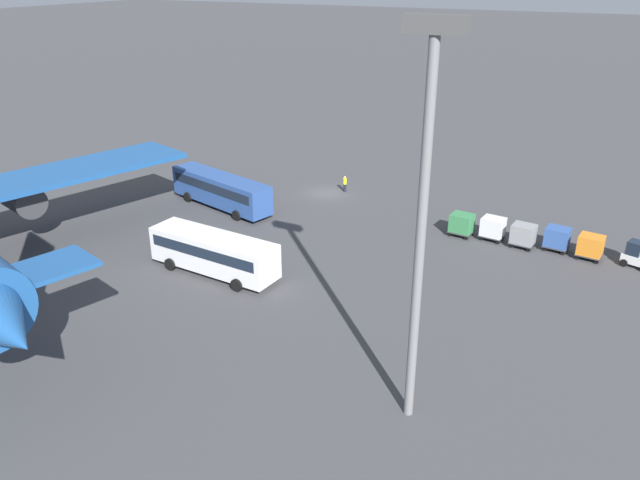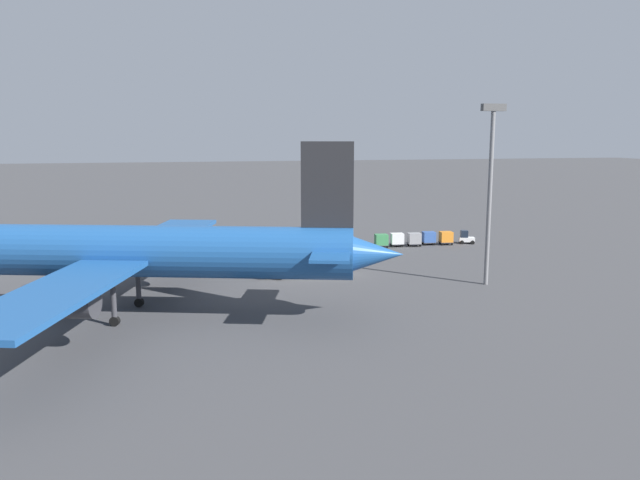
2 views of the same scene
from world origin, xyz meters
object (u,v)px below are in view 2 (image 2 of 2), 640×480
at_px(cargo_cart_white, 397,239).
at_px(cargo_cart_green, 381,240).
at_px(shuttle_bus_far, 306,261).
at_px(airplane, 107,252).
at_px(shuttle_bus_near, 230,246).
at_px(cargo_cart_grey, 414,239).
at_px(baggage_tug, 466,238).
at_px(cargo_cart_blue, 429,237).
at_px(worker_person, 282,239).
at_px(cargo_cart_orange, 446,237).

relative_size(cargo_cart_white, cargo_cart_green, 1.00).
distance_m(shuttle_bus_far, cargo_cart_white, 24.47).
bearing_deg(airplane, cargo_cart_white, -127.18).
bearing_deg(shuttle_bus_near, cargo_cart_grey, -157.29).
height_order(baggage_tug, cargo_cart_blue, baggage_tug).
bearing_deg(cargo_cart_grey, cargo_cart_green, 0.09).
height_order(shuttle_bus_near, cargo_cart_white, shuttle_bus_near).
height_order(shuttle_bus_far, cargo_cart_grey, shuttle_bus_far).
distance_m(cargo_cart_blue, cargo_cart_green, 8.10).
relative_size(cargo_cart_grey, cargo_cart_green, 1.00).
relative_size(shuttle_bus_far, worker_person, 6.36).
bearing_deg(cargo_cart_orange, cargo_cart_white, -1.67).
height_order(baggage_tug, worker_person, baggage_tug).
distance_m(shuttle_bus_far, baggage_tug, 33.94).
bearing_deg(worker_person, cargo_cart_orange, 166.97).
relative_size(worker_person, cargo_cart_orange, 0.80).
distance_m(worker_person, cargo_cart_green, 15.60).
height_order(shuttle_bus_near, cargo_cart_green, shuttle_bus_near).
relative_size(baggage_tug, cargo_cart_green, 1.23).
bearing_deg(shuttle_bus_far, baggage_tug, -146.42).
bearing_deg(shuttle_bus_near, airplane, 75.52).
bearing_deg(shuttle_bus_far, cargo_cart_white, -133.05).
bearing_deg(cargo_cart_green, baggage_tug, -178.22).
relative_size(airplane, shuttle_bus_near, 4.40).
distance_m(airplane, cargo_cart_green, 46.97).
bearing_deg(worker_person, shuttle_bus_far, 87.80).
height_order(airplane, cargo_cart_blue, airplane).
distance_m(shuttle_bus_near, cargo_cart_grey, 29.06).
bearing_deg(baggage_tug, airplane, 45.81).
xyz_separation_m(shuttle_bus_near, shuttle_bus_far, (-8.14, 12.27, -0.05)).
distance_m(shuttle_bus_near, baggage_tug, 37.96).
bearing_deg(cargo_cart_grey, baggage_tug, -177.20).
bearing_deg(cargo_cart_green, cargo_cart_blue, -175.37).
height_order(shuttle_bus_near, shuttle_bus_far, shuttle_bus_near).
height_order(cargo_cart_grey, cargo_cart_white, same).
distance_m(shuttle_bus_near, worker_person, 13.45).
relative_size(shuttle_bus_near, cargo_cart_green, 5.82).
xyz_separation_m(shuttle_bus_near, baggage_tug, (-37.69, -4.40, -1.02)).
bearing_deg(cargo_cart_green, cargo_cart_white, -171.68).
xyz_separation_m(baggage_tug, cargo_cart_green, (14.29, 0.44, 0.25)).
bearing_deg(cargo_cart_blue, airplane, 32.71).
bearing_deg(worker_person, baggage_tug, 169.07).
distance_m(shuttle_bus_near, cargo_cart_orange, 34.42).
distance_m(worker_person, cargo_cart_white, 17.99).
relative_size(airplane, shuttle_bus_far, 5.01).
bearing_deg(worker_person, cargo_cart_blue, 166.66).
xyz_separation_m(baggage_tug, cargo_cart_white, (11.60, 0.05, 0.25)).
xyz_separation_m(cargo_cart_orange, cargo_cart_blue, (2.69, -0.50, 0.00)).
relative_size(shuttle_bus_far, cargo_cart_grey, 5.11).
height_order(airplane, shuttle_bus_far, airplane).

